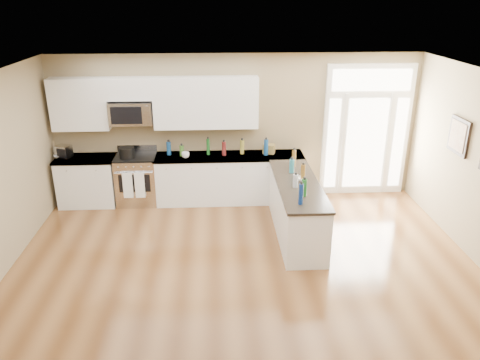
# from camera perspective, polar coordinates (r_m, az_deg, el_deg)

# --- Properties ---
(ground) EXTENTS (8.00, 8.00, 0.00)m
(ground) POSITION_cam_1_polar(r_m,az_deg,el_deg) (6.11, 1.39, -16.74)
(ground) COLOR brown
(room_shell) EXTENTS (8.00, 8.00, 8.00)m
(room_shell) POSITION_cam_1_polar(r_m,az_deg,el_deg) (5.22, 1.56, -1.90)
(room_shell) COLOR #8C7B58
(room_shell) RESTS_ON ground
(back_cabinet_left) EXTENTS (1.10, 0.66, 0.94)m
(back_cabinet_left) POSITION_cam_1_polar(r_m,az_deg,el_deg) (9.43, -18.04, -0.27)
(back_cabinet_left) COLOR white
(back_cabinet_left) RESTS_ON ground
(back_cabinet_right) EXTENTS (2.85, 0.66, 0.94)m
(back_cabinet_right) POSITION_cam_1_polar(r_m,az_deg,el_deg) (9.11, -1.32, 0.06)
(back_cabinet_right) COLOR white
(back_cabinet_right) RESTS_ON ground
(peninsula_cabinet) EXTENTS (0.69, 2.32, 0.94)m
(peninsula_cabinet) POSITION_cam_1_polar(r_m,az_deg,el_deg) (7.89, 6.90, -3.70)
(peninsula_cabinet) COLOR white
(peninsula_cabinet) RESTS_ON ground
(upper_cabinet_left) EXTENTS (1.04, 0.33, 0.95)m
(upper_cabinet_left) POSITION_cam_1_polar(r_m,az_deg,el_deg) (9.15, -18.96, 8.74)
(upper_cabinet_left) COLOR white
(upper_cabinet_left) RESTS_ON room_shell
(upper_cabinet_right) EXTENTS (1.94, 0.33, 0.95)m
(upper_cabinet_right) POSITION_cam_1_polar(r_m,az_deg,el_deg) (8.81, -4.17, 9.38)
(upper_cabinet_right) COLOR white
(upper_cabinet_right) RESTS_ON room_shell
(upper_cabinet_short) EXTENTS (0.82, 0.33, 0.40)m
(upper_cabinet_short) POSITION_cam_1_polar(r_m,az_deg,el_deg) (8.89, -13.31, 10.79)
(upper_cabinet_short) COLOR white
(upper_cabinet_short) RESTS_ON room_shell
(microwave) EXTENTS (0.78, 0.41, 0.42)m
(microwave) POSITION_cam_1_polar(r_m,az_deg,el_deg) (8.94, -13.11, 7.98)
(microwave) COLOR silver
(microwave) RESTS_ON room_shell
(entry_door) EXTENTS (1.70, 0.10, 2.60)m
(entry_door) POSITION_cam_1_polar(r_m,az_deg,el_deg) (9.54, 15.13, 5.80)
(entry_door) COLOR white
(entry_door) RESTS_ON ground
(wall_art_near) EXTENTS (0.05, 0.58, 0.58)m
(wall_art_near) POSITION_cam_1_polar(r_m,az_deg,el_deg) (8.24, 25.12, 4.88)
(wall_art_near) COLOR black
(wall_art_near) RESTS_ON room_shell
(kitchen_range) EXTENTS (0.76, 0.68, 1.08)m
(kitchen_range) POSITION_cam_1_polar(r_m,az_deg,el_deg) (9.22, -12.42, 0.08)
(kitchen_range) COLOR silver
(kitchen_range) RESTS_ON ground
(stockpot) EXTENTS (0.32, 0.32, 0.22)m
(stockpot) POSITION_cam_1_polar(r_m,az_deg,el_deg) (8.98, -13.64, 3.32)
(stockpot) COLOR black
(stockpot) RESTS_ON kitchen_range
(toaster_oven) EXTENTS (0.33, 0.30, 0.23)m
(toaster_oven) POSITION_cam_1_polar(r_m,az_deg,el_deg) (9.38, -20.72, 3.28)
(toaster_oven) COLOR silver
(toaster_oven) RESTS_ON back_cabinet_left
(cardboard_box) EXTENTS (0.26, 0.22, 0.18)m
(cardboard_box) POSITION_cam_1_polar(r_m,az_deg,el_deg) (9.03, 3.54, 3.82)
(cardboard_box) COLOR brown
(cardboard_box) RESTS_ON back_cabinet_right
(bowl_left) EXTENTS (0.28, 0.28, 0.05)m
(bowl_left) POSITION_cam_1_polar(r_m,az_deg,el_deg) (9.44, -21.15, 2.76)
(bowl_left) COLOR white
(bowl_left) RESTS_ON back_cabinet_left
(bowl_peninsula) EXTENTS (0.19, 0.19, 0.05)m
(bowl_peninsula) POSITION_cam_1_polar(r_m,az_deg,el_deg) (7.78, 7.30, 0.17)
(bowl_peninsula) COLOR white
(bowl_peninsula) RESTS_ON peninsula_cabinet
(cup_counter) EXTENTS (0.18, 0.18, 0.11)m
(cup_counter) POSITION_cam_1_polar(r_m,az_deg,el_deg) (8.83, -6.66, 3.05)
(cup_counter) COLOR white
(cup_counter) RESTS_ON back_cabinet_right
(counter_bottles) EXTENTS (2.40, 2.46, 0.32)m
(counter_bottles) POSITION_cam_1_polar(r_m,az_deg,el_deg) (8.23, 1.73, 2.38)
(counter_bottles) COLOR #19591E
(counter_bottles) RESTS_ON back_cabinet_right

